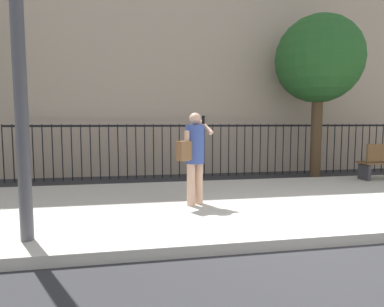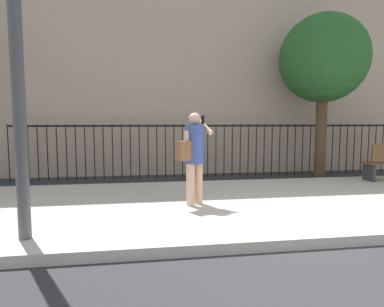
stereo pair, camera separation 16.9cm
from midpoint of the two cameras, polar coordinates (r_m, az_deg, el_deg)
ground_plane at (r=4.87m, az=21.59°, el=-14.83°), size 60.00×60.00×0.00m
sidewalk at (r=6.73m, az=11.56°, el=-8.27°), size 28.00×4.40×0.15m
building_facade at (r=13.00m, az=0.92°, el=19.53°), size 28.00×4.00×9.65m
iron_fence at (r=10.09m, az=3.79°, el=1.79°), size 12.03×0.04×1.60m
pedestrian_on_phone at (r=5.96m, az=-0.47°, el=0.29°), size 0.72×0.63×1.67m
street_tree_mid at (r=10.64m, az=20.56°, el=14.79°), size 2.52×2.52×4.75m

